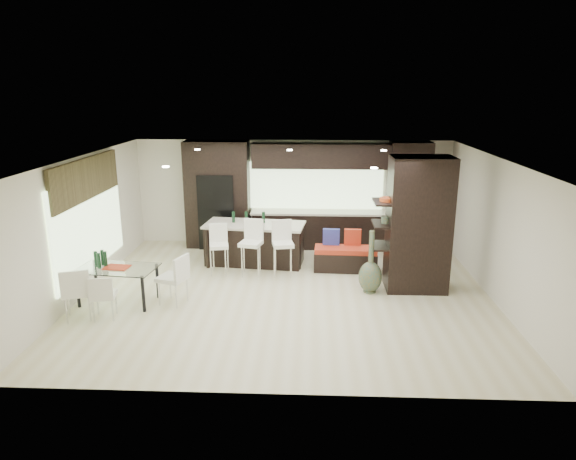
{
  "coord_description": "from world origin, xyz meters",
  "views": [
    {
      "loc": [
        0.45,
        -9.53,
        3.96
      ],
      "look_at": [
        0.0,
        0.6,
        1.15
      ],
      "focal_mm": 32.0,
      "sensor_mm": 36.0,
      "label": 1
    }
  ],
  "objects_px": {
    "stool_mid": "(251,253)",
    "bench": "(345,259)",
    "dining_table": "(118,285)",
    "kitchen_island": "(255,243)",
    "floor_vase": "(371,262)",
    "chair_end": "(173,281)",
    "chair_far": "(78,295)",
    "stool_right": "(283,254)",
    "chair_near": "(104,298)",
    "stool_left": "(219,255)"
  },
  "relations": [
    {
      "from": "floor_vase",
      "to": "chair_far",
      "type": "bearing_deg",
      "value": -164.55
    },
    {
      "from": "bench",
      "to": "stool_left",
      "type": "bearing_deg",
      "value": -169.74
    },
    {
      "from": "stool_right",
      "to": "floor_vase",
      "type": "distance_m",
      "value": 2.0
    },
    {
      "from": "chair_near",
      "to": "stool_right",
      "type": "bearing_deg",
      "value": 26.82
    },
    {
      "from": "chair_end",
      "to": "chair_near",
      "type": "bearing_deg",
      "value": 142.2
    },
    {
      "from": "floor_vase",
      "to": "chair_end",
      "type": "xyz_separation_m",
      "value": [
        -3.79,
        -0.73,
        -0.19
      ]
    },
    {
      "from": "bench",
      "to": "chair_far",
      "type": "relative_size",
      "value": 1.56
    },
    {
      "from": "kitchen_island",
      "to": "chair_end",
      "type": "bearing_deg",
      "value": -111.84
    },
    {
      "from": "stool_left",
      "to": "floor_vase",
      "type": "bearing_deg",
      "value": -27.21
    },
    {
      "from": "chair_far",
      "to": "chair_end",
      "type": "xyz_separation_m",
      "value": [
        1.5,
        0.73,
        -0.0
      ]
    },
    {
      "from": "stool_mid",
      "to": "floor_vase",
      "type": "height_order",
      "value": "floor_vase"
    },
    {
      "from": "bench",
      "to": "chair_near",
      "type": "relative_size",
      "value": 1.84
    },
    {
      "from": "bench",
      "to": "dining_table",
      "type": "height_order",
      "value": "dining_table"
    },
    {
      "from": "kitchen_island",
      "to": "dining_table",
      "type": "xyz_separation_m",
      "value": [
        -2.35,
        -2.41,
        -0.12
      ]
    },
    {
      "from": "stool_mid",
      "to": "bench",
      "type": "bearing_deg",
      "value": 25.18
    },
    {
      "from": "bench",
      "to": "floor_vase",
      "type": "height_order",
      "value": "floor_vase"
    },
    {
      "from": "dining_table",
      "to": "stool_left",
      "type": "bearing_deg",
      "value": 51.03
    },
    {
      "from": "kitchen_island",
      "to": "bench",
      "type": "xyz_separation_m",
      "value": [
        2.08,
        -0.42,
        -0.21
      ]
    },
    {
      "from": "stool_mid",
      "to": "dining_table",
      "type": "distance_m",
      "value": 2.85
    },
    {
      "from": "floor_vase",
      "to": "chair_end",
      "type": "height_order",
      "value": "floor_vase"
    },
    {
      "from": "stool_left",
      "to": "stool_mid",
      "type": "height_order",
      "value": "stool_mid"
    },
    {
      "from": "stool_left",
      "to": "dining_table",
      "type": "xyz_separation_m",
      "value": [
        -1.65,
        -1.62,
        -0.1
      ]
    },
    {
      "from": "dining_table",
      "to": "stool_mid",
      "type": "bearing_deg",
      "value": 40.83
    },
    {
      "from": "stool_mid",
      "to": "bench",
      "type": "relative_size",
      "value": 0.71
    },
    {
      "from": "kitchen_island",
      "to": "chair_end",
      "type": "relative_size",
      "value": 2.56
    },
    {
      "from": "stool_left",
      "to": "chair_near",
      "type": "relative_size",
      "value": 1.18
    },
    {
      "from": "dining_table",
      "to": "chair_near",
      "type": "bearing_deg",
      "value": -83.52
    },
    {
      "from": "chair_far",
      "to": "chair_end",
      "type": "distance_m",
      "value": 1.67
    },
    {
      "from": "stool_left",
      "to": "stool_mid",
      "type": "relative_size",
      "value": 0.91
    },
    {
      "from": "stool_mid",
      "to": "chair_end",
      "type": "height_order",
      "value": "stool_mid"
    },
    {
      "from": "chair_end",
      "to": "dining_table",
      "type": "bearing_deg",
      "value": 108.67
    },
    {
      "from": "dining_table",
      "to": "chair_end",
      "type": "xyz_separation_m",
      "value": [
        1.05,
        0.0,
        0.1
      ]
    },
    {
      "from": "stool_mid",
      "to": "dining_table",
      "type": "relative_size",
      "value": 0.68
    },
    {
      "from": "floor_vase",
      "to": "bench",
      "type": "bearing_deg",
      "value": 108.12
    },
    {
      "from": "dining_table",
      "to": "chair_far",
      "type": "bearing_deg",
      "value": -115.38
    },
    {
      "from": "stool_mid",
      "to": "chair_far",
      "type": "distance_m",
      "value": 3.65
    },
    {
      "from": "stool_left",
      "to": "chair_near",
      "type": "xyz_separation_m",
      "value": [
        -1.65,
        -2.32,
        -0.07
      ]
    },
    {
      "from": "stool_mid",
      "to": "chair_far",
      "type": "height_order",
      "value": "stool_mid"
    },
    {
      "from": "stool_left",
      "to": "floor_vase",
      "type": "height_order",
      "value": "floor_vase"
    },
    {
      "from": "dining_table",
      "to": "chair_end",
      "type": "height_order",
      "value": "chair_end"
    },
    {
      "from": "stool_left",
      "to": "floor_vase",
      "type": "distance_m",
      "value": 3.32
    },
    {
      "from": "floor_vase",
      "to": "chair_near",
      "type": "xyz_separation_m",
      "value": [
        -4.84,
        -1.43,
        -0.26
      ]
    },
    {
      "from": "stool_right",
      "to": "chair_far",
      "type": "xyz_separation_m",
      "value": [
        -3.5,
        -2.34,
        -0.04
      ]
    },
    {
      "from": "kitchen_island",
      "to": "floor_vase",
      "type": "relative_size",
      "value": 1.78
    },
    {
      "from": "kitchen_island",
      "to": "bench",
      "type": "distance_m",
      "value": 2.13
    },
    {
      "from": "stool_mid",
      "to": "floor_vase",
      "type": "xyz_separation_m",
      "value": [
        2.49,
        -0.87,
        0.14
      ]
    },
    {
      "from": "stool_left",
      "to": "floor_vase",
      "type": "xyz_separation_m",
      "value": [
        3.19,
        -0.89,
        0.19
      ]
    },
    {
      "from": "stool_mid",
      "to": "stool_right",
      "type": "relative_size",
      "value": 1.01
    },
    {
      "from": "bench",
      "to": "dining_table",
      "type": "bearing_deg",
      "value": -153.07
    },
    {
      "from": "chair_end",
      "to": "stool_mid",
      "type": "bearing_deg",
      "value": -20.39
    }
  ]
}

